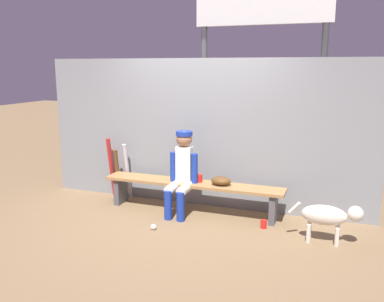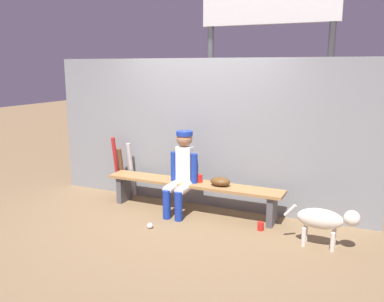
{
  "view_description": "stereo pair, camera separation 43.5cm",
  "coord_description": "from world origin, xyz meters",
  "px_view_note": "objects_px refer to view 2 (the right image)",
  "views": [
    {
      "loc": [
        1.91,
        -5.23,
        2.05
      ],
      "look_at": [
        0.0,
        0.0,
        0.89
      ],
      "focal_mm": 38.32,
      "sensor_mm": 36.0,
      "label": 1
    },
    {
      "loc": [
        2.32,
        -5.06,
        2.05
      ],
      "look_at": [
        0.0,
        0.0,
        0.89
      ],
      "focal_mm": 38.32,
      "sensor_mm": 36.0,
      "label": 2
    }
  ],
  "objects_px": {
    "scoreboard": "(272,23)",
    "baseball": "(150,226)",
    "dog": "(325,220)",
    "dugout_bench": "(192,188)",
    "bat_aluminum_silver": "(131,170)",
    "bat_wood_dark": "(122,172)",
    "player_seated": "(181,170)",
    "baseball_glove": "(220,182)",
    "cup_on_ground": "(261,226)",
    "bat_aluminum_red": "(116,166)",
    "cup_on_bench": "(199,178)"
  },
  "relations": [
    {
      "from": "scoreboard",
      "to": "baseball",
      "type": "bearing_deg",
      "value": -114.25
    },
    {
      "from": "dog",
      "to": "dugout_bench",
      "type": "bearing_deg",
      "value": 166.87
    },
    {
      "from": "bat_aluminum_silver",
      "to": "bat_wood_dark",
      "type": "bearing_deg",
      "value": -162.8
    },
    {
      "from": "player_seated",
      "to": "bat_aluminum_silver",
      "type": "height_order",
      "value": "player_seated"
    },
    {
      "from": "baseball_glove",
      "to": "cup_on_ground",
      "type": "bearing_deg",
      "value": -20.85
    },
    {
      "from": "bat_wood_dark",
      "to": "dugout_bench",
      "type": "bearing_deg",
      "value": -8.39
    },
    {
      "from": "bat_aluminum_red",
      "to": "dog",
      "type": "relative_size",
      "value": 1.13
    },
    {
      "from": "player_seated",
      "to": "scoreboard",
      "type": "distance_m",
      "value": 2.66
    },
    {
      "from": "dugout_bench",
      "to": "dog",
      "type": "bearing_deg",
      "value": -13.13
    },
    {
      "from": "bat_wood_dark",
      "to": "dog",
      "type": "xyz_separation_m",
      "value": [
        3.18,
        -0.63,
        -0.06
      ]
    },
    {
      "from": "dugout_bench",
      "to": "bat_aluminum_red",
      "type": "distance_m",
      "value": 1.49
    },
    {
      "from": "baseball",
      "to": "scoreboard",
      "type": "height_order",
      "value": "scoreboard"
    },
    {
      "from": "cup_on_ground",
      "to": "scoreboard",
      "type": "bearing_deg",
      "value": 102.33
    },
    {
      "from": "bat_aluminum_red",
      "to": "dog",
      "type": "distance_m",
      "value": 3.4
    },
    {
      "from": "baseball",
      "to": "scoreboard",
      "type": "relative_size",
      "value": 0.02
    },
    {
      "from": "baseball",
      "to": "cup_on_ground",
      "type": "bearing_deg",
      "value": 22.2
    },
    {
      "from": "bat_aluminum_silver",
      "to": "dog",
      "type": "relative_size",
      "value": 1.04
    },
    {
      "from": "baseball_glove",
      "to": "scoreboard",
      "type": "distance_m",
      "value": 2.59
    },
    {
      "from": "bat_aluminum_silver",
      "to": "bat_aluminum_red",
      "type": "bearing_deg",
      "value": 176.42
    },
    {
      "from": "bat_aluminum_silver",
      "to": "cup_on_bench",
      "type": "bearing_deg",
      "value": -8.87
    },
    {
      "from": "baseball",
      "to": "cup_on_bench",
      "type": "bearing_deg",
      "value": 67.95
    },
    {
      "from": "player_seated",
      "to": "dog",
      "type": "height_order",
      "value": "player_seated"
    },
    {
      "from": "bat_wood_dark",
      "to": "cup_on_bench",
      "type": "relative_size",
      "value": 7.31
    },
    {
      "from": "player_seated",
      "to": "cup_on_ground",
      "type": "height_order",
      "value": "player_seated"
    },
    {
      "from": "bat_wood_dark",
      "to": "baseball",
      "type": "distance_m",
      "value": 1.5
    },
    {
      "from": "player_seated",
      "to": "baseball",
      "type": "distance_m",
      "value": 0.91
    },
    {
      "from": "player_seated",
      "to": "cup_on_ground",
      "type": "xyz_separation_m",
      "value": [
        1.19,
        -0.14,
        -0.58
      ]
    },
    {
      "from": "cup_on_bench",
      "to": "dog",
      "type": "height_order",
      "value": "cup_on_bench"
    },
    {
      "from": "bat_aluminum_silver",
      "to": "cup_on_ground",
      "type": "xyz_separation_m",
      "value": [
        2.24,
        -0.49,
        -0.38
      ]
    },
    {
      "from": "bat_wood_dark",
      "to": "scoreboard",
      "type": "height_order",
      "value": "scoreboard"
    },
    {
      "from": "bat_aluminum_red",
      "to": "cup_on_bench",
      "type": "relative_size",
      "value": 8.63
    },
    {
      "from": "bat_aluminum_red",
      "to": "baseball",
      "type": "distance_m",
      "value": 1.66
    },
    {
      "from": "baseball_glove",
      "to": "baseball",
      "type": "xyz_separation_m",
      "value": [
        -0.66,
        -0.78,
        -0.47
      ]
    },
    {
      "from": "bat_wood_dark",
      "to": "baseball",
      "type": "height_order",
      "value": "bat_wood_dark"
    },
    {
      "from": "scoreboard",
      "to": "cup_on_ground",
      "type": "bearing_deg",
      "value": -77.67
    },
    {
      "from": "cup_on_bench",
      "to": "cup_on_ground",
      "type": "bearing_deg",
      "value": -16.54
    },
    {
      "from": "baseball",
      "to": "dugout_bench",
      "type": "bearing_deg",
      "value": 73.06
    },
    {
      "from": "bat_aluminum_red",
      "to": "baseball",
      "type": "relative_size",
      "value": 12.82
    },
    {
      "from": "dugout_bench",
      "to": "bat_aluminum_silver",
      "type": "relative_size",
      "value": 2.97
    },
    {
      "from": "bat_aluminum_red",
      "to": "bat_wood_dark",
      "type": "bearing_deg",
      "value": -23.65
    },
    {
      "from": "bat_aluminum_red",
      "to": "dugout_bench",
      "type": "bearing_deg",
      "value": -10.04
    },
    {
      "from": "cup_on_bench",
      "to": "baseball",
      "type": "bearing_deg",
      "value": -112.05
    },
    {
      "from": "bat_aluminum_silver",
      "to": "scoreboard",
      "type": "relative_size",
      "value": 0.23
    },
    {
      "from": "bat_wood_dark",
      "to": "bat_aluminum_silver",
      "type": "bearing_deg",
      "value": 17.2
    },
    {
      "from": "cup_on_bench",
      "to": "dog",
      "type": "xyz_separation_m",
      "value": [
        1.77,
        -0.48,
        -0.16
      ]
    },
    {
      "from": "cup_on_ground",
      "to": "cup_on_bench",
      "type": "xyz_separation_m",
      "value": [
        -0.98,
        0.29,
        0.44
      ]
    },
    {
      "from": "dugout_bench",
      "to": "bat_aluminum_silver",
      "type": "bearing_deg",
      "value": 168.35
    },
    {
      "from": "player_seated",
      "to": "scoreboard",
      "type": "xyz_separation_m",
      "value": [
        0.84,
        1.46,
        2.05
      ]
    },
    {
      "from": "baseball_glove",
      "to": "cup_on_bench",
      "type": "xyz_separation_m",
      "value": [
        -0.33,
        0.04,
        -0.0
      ]
    },
    {
      "from": "player_seated",
      "to": "baseball",
      "type": "xyz_separation_m",
      "value": [
        -0.12,
        -0.67,
        -0.59
      ]
    }
  ]
}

